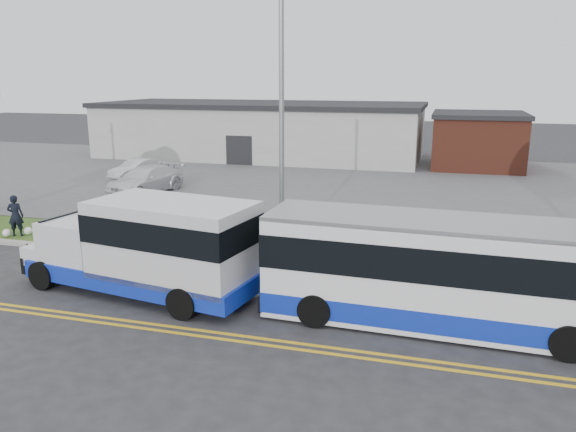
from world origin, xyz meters
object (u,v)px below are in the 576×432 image
(shuttle_bus, at_px, (153,244))
(transit_bus, at_px, (463,275))
(pedestrian, at_px, (15,216))
(parked_car_a, at_px, (137,170))
(parked_car_b, at_px, (145,180))
(streetlight_near, at_px, (281,109))

(shuttle_bus, xyz_separation_m, transit_bus, (8.70, 0.11, -0.11))
(transit_bus, relative_size, pedestrian, 6.13)
(transit_bus, height_order, parked_car_a, transit_bus)
(pedestrian, relative_size, parked_car_b, 0.33)
(streetlight_near, bearing_deg, parked_car_a, 137.51)
(streetlight_near, bearing_deg, parked_car_b, 141.14)
(streetlight_near, height_order, shuttle_bus, streetlight_near)
(shuttle_bus, relative_size, transit_bus, 0.76)
(pedestrian, relative_size, parked_car_a, 0.43)
(transit_bus, bearing_deg, parked_car_b, 143.70)
(streetlight_near, relative_size, parked_car_a, 2.46)
(shuttle_bus, height_order, transit_bus, shuttle_bus)
(streetlight_near, height_order, parked_car_a, streetlight_near)
(shuttle_bus, bearing_deg, transit_bus, 9.69)
(shuttle_bus, distance_m, transit_bus, 8.70)
(streetlight_near, distance_m, parked_car_a, 17.98)
(parked_car_a, bearing_deg, parked_car_b, -37.90)
(streetlight_near, height_order, transit_bus, streetlight_near)
(parked_car_a, bearing_deg, transit_bus, -24.83)
(parked_car_b, bearing_deg, parked_car_a, 137.85)
(parked_car_b, bearing_deg, streetlight_near, -27.35)
(pedestrian, height_order, parked_car_b, pedestrian)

